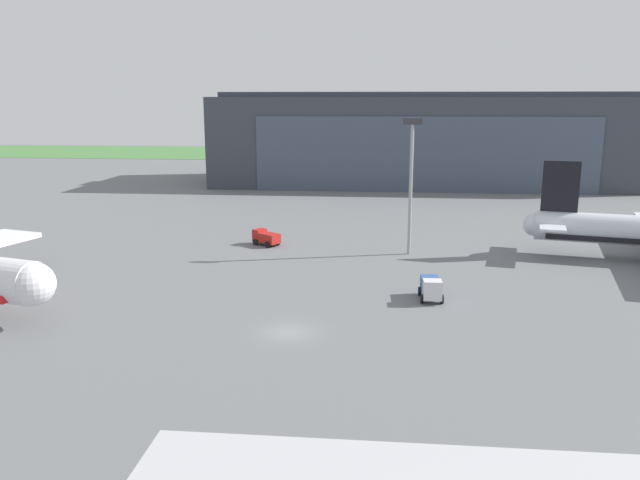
{
  "coord_description": "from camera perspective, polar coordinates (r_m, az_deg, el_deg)",
  "views": [
    {
      "loc": [
        7.78,
        -51.29,
        19.74
      ],
      "look_at": [
        1.04,
        17.81,
        4.29
      ],
      "focal_mm": 35.49,
      "sensor_mm": 36.0,
      "label": 1
    }
  ],
  "objects": [
    {
      "name": "stair_truck",
      "position": [
        87.78,
        -4.9,
        0.23
      ],
      "size": [
        4.25,
        3.77,
        2.08
      ],
      "color": "#AD1E19",
      "rests_on": "ground_plane"
    },
    {
      "name": "pushback_tractor",
      "position": [
        64.68,
        9.97,
        -4.25
      ],
      "size": [
        2.36,
        4.22,
        2.37
      ],
      "color": "silver",
      "rests_on": "ground_plane"
    },
    {
      "name": "maintenance_hangar",
      "position": [
        154.74,
        9.07,
        8.89
      ],
      "size": [
        96.52,
        32.88,
        21.52
      ],
      "color": "#383D47",
      "rests_on": "ground_plane"
    },
    {
      "name": "ground_plane",
      "position": [
        55.51,
        -2.88,
        -8.31
      ],
      "size": [
        440.0,
        440.0,
        0.0
      ],
      "primitive_type": "plane",
      "color": "slate"
    },
    {
      "name": "apron_light_mast",
      "position": [
        81.71,
        8.21,
        5.82
      ],
      "size": [
        2.4,
        0.5,
        17.49
      ],
      "color": "#99999E",
      "rests_on": "ground_plane"
    },
    {
      "name": "grass_field_strip",
      "position": [
        237.2,
        3.71,
        7.75
      ],
      "size": [
        440.0,
        56.0,
        0.08
      ],
      "primitive_type": "cube",
      "color": "#487C3F",
      "rests_on": "ground_plane"
    }
  ]
}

